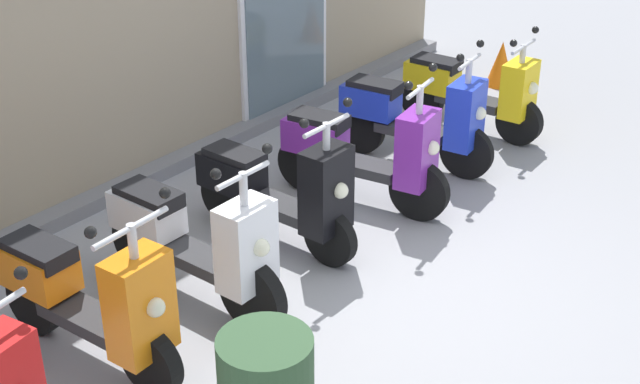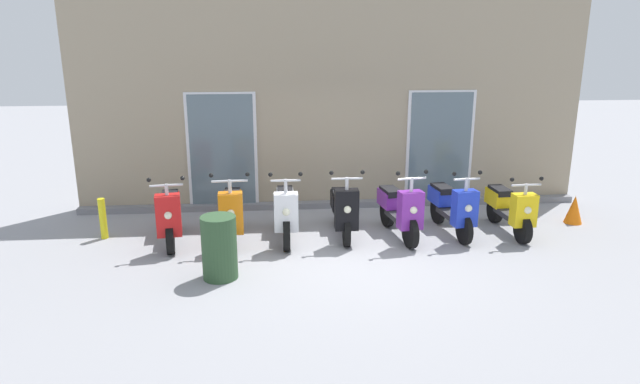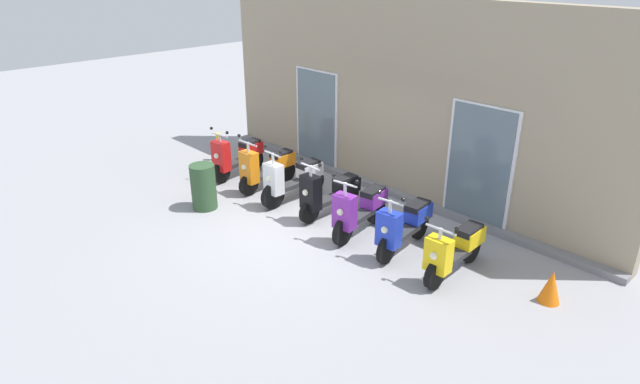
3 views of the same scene
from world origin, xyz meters
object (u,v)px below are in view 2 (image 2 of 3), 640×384
object	(u,v)px
scooter_purple	(399,210)
traffic_cone	(574,209)
curb_bollard	(103,219)
trash_bin	(219,247)
scooter_orange	(232,212)
scooter_black	(343,209)
scooter_yellow	(509,208)
scooter_blue	(452,206)
scooter_red	(170,215)
scooter_white	(286,211)

from	to	relation	value
scooter_purple	traffic_cone	size ratio (longest dim) A/B	3.06
curb_bollard	traffic_cone	bearing A→B (deg)	0.56
trash_bin	traffic_cone	xyz separation A→B (m)	(6.25, 1.87, -0.20)
scooter_orange	trash_bin	distance (m)	1.53
scooter_orange	scooter_black	xyz separation A→B (m)	(1.87, 0.04, -0.01)
scooter_yellow	scooter_black	bearing A→B (deg)	178.34
scooter_black	scooter_yellow	bearing A→B (deg)	-1.66
scooter_orange	scooter_blue	bearing A→B (deg)	-0.32
scooter_orange	traffic_cone	size ratio (longest dim) A/B	2.97
scooter_red	scooter_white	distance (m)	1.90
trash_bin	scooter_blue	bearing A→B (deg)	21.45
scooter_orange	curb_bollard	size ratio (longest dim) A/B	2.21
scooter_blue	scooter_yellow	bearing A→B (deg)	-1.13
scooter_red	scooter_purple	xyz separation A→B (m)	(3.82, -0.05, 0.00)
scooter_orange	traffic_cone	distance (m)	6.19
scooter_orange	scooter_blue	xyz separation A→B (m)	(3.75, -0.02, 0.01)
scooter_red	trash_bin	xyz separation A→B (m)	(0.93, -1.47, -0.03)
scooter_red	trash_bin	world-z (taller)	scooter_red
scooter_red	scooter_yellow	xyz separation A→B (m)	(5.77, 0.01, -0.04)
scooter_black	scooter_orange	bearing A→B (deg)	-178.69
scooter_orange	scooter_blue	distance (m)	3.75
scooter_black	scooter_blue	distance (m)	1.88
scooter_blue	trash_bin	size ratio (longest dim) A/B	1.73
scooter_blue	traffic_cone	bearing A→B (deg)	8.56
curb_bollard	scooter_red	bearing A→B (deg)	-15.08
scooter_white	trash_bin	size ratio (longest dim) A/B	1.78
scooter_red	scooter_black	size ratio (longest dim) A/B	0.99
scooter_orange	curb_bollard	bearing A→B (deg)	173.16
scooter_white	curb_bollard	world-z (taller)	scooter_white
scooter_orange	scooter_purple	world-z (taller)	scooter_purple
scooter_red	scooter_blue	world-z (taller)	scooter_red
scooter_blue	scooter_yellow	world-z (taller)	scooter_blue
traffic_cone	scooter_orange	bearing A→B (deg)	-176.81
scooter_purple	scooter_yellow	distance (m)	1.96
curb_bollard	trash_bin	world-z (taller)	trash_bin
traffic_cone	scooter_red	bearing A→B (deg)	-176.82
scooter_black	trash_bin	world-z (taller)	scooter_black
traffic_cone	scooter_yellow	bearing A→B (deg)	-164.66
scooter_white	scooter_blue	distance (m)	2.85
scooter_black	scooter_blue	size ratio (longest dim) A/B	0.98
scooter_red	scooter_black	xyz separation A→B (m)	(2.88, 0.10, -0.01)
scooter_red	scooter_purple	size ratio (longest dim) A/B	0.96
curb_bollard	trash_bin	distance (m)	2.76
scooter_white	scooter_purple	xyz separation A→B (m)	(1.92, -0.07, 0.00)
scooter_black	traffic_cone	bearing A→B (deg)	4.01
scooter_black	traffic_cone	size ratio (longest dim) A/B	2.98
scooter_blue	scooter_white	bearing A→B (deg)	-179.83
scooter_purple	traffic_cone	distance (m)	3.40
curb_bollard	trash_bin	size ratio (longest dim) A/B	0.76
scooter_red	scooter_black	distance (m)	2.88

